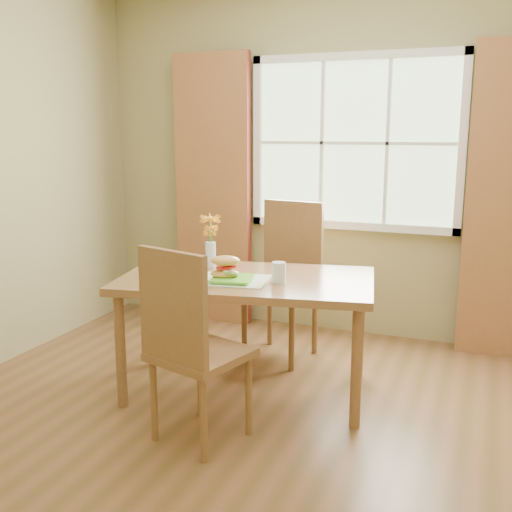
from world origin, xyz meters
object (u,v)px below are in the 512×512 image
object	(u,v)px
flower_vase	(210,236)
dining_table	(247,289)
croissant_sandwich	(225,267)
chair_near	(188,339)
water_glass	(279,273)
chair_far	(287,272)

from	to	relation	value
flower_vase	dining_table	bearing A→B (deg)	-25.33
croissant_sandwich	flower_vase	world-z (taller)	flower_vase
chair_near	croissant_sandwich	xyz separation A→B (m)	(-0.06, 0.58, 0.24)
croissant_sandwich	chair_near	bearing A→B (deg)	-107.24
croissant_sandwich	flower_vase	size ratio (longest dim) A/B	0.61
chair_near	croissant_sandwich	bearing A→B (deg)	112.09
water_glass	chair_far	bearing A→B (deg)	105.22
chair_near	flower_vase	world-z (taller)	flower_vase
chair_near	chair_far	world-z (taller)	chair_far
flower_vase	croissant_sandwich	bearing A→B (deg)	-50.23
flower_vase	chair_far	bearing A→B (deg)	60.41
chair_far	flower_vase	bearing A→B (deg)	-110.99
chair_near	chair_far	bearing A→B (deg)	104.79
dining_table	chair_far	bearing A→B (deg)	78.27
dining_table	chair_near	bearing A→B (deg)	-102.65
chair_far	flower_vase	world-z (taller)	chair_far
croissant_sandwich	water_glass	size ratio (longest dim) A/B	1.74
chair_near	water_glass	distance (m)	0.73
chair_near	croissant_sandwich	distance (m)	0.63
chair_far	water_glass	size ratio (longest dim) A/B	9.19
dining_table	water_glass	world-z (taller)	water_glass
chair_far	flower_vase	distance (m)	0.73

